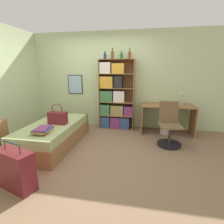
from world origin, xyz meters
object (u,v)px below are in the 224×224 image
object	(u,v)px
book_stack_on_bed	(43,130)
bottle_green	(105,56)
desk_chair	(169,132)
desk_lamp	(183,96)
handbag	(58,118)
bookcase	(114,98)
bottle_brown	(112,55)
bed	(55,134)
suitcase	(15,170)
bottle_clear	(121,56)
waste_bin	(165,129)
desk	(167,113)
bottle_blue	(130,55)

from	to	relation	value
book_stack_on_bed	bottle_green	distance (m)	2.47
book_stack_on_bed	desk_chair	bearing A→B (deg)	24.31
desk_chair	desk_lamp	bearing A→B (deg)	65.79
handbag	bookcase	bearing A→B (deg)	55.16
bottle_brown	desk_lamp	distance (m)	2.05
bed	suitcase	bearing A→B (deg)	-82.31
bottle_clear	book_stack_on_bed	bearing A→B (deg)	-119.67
handbag	bottle_brown	bearing A→B (deg)	56.52
waste_bin	bookcase	bearing A→B (deg)	171.12
bottle_brown	desk	size ratio (longest dim) A/B	0.21
bottle_green	bottle_blue	xyz separation A→B (m)	(0.63, 0.07, 0.02)
desk_lamp	handbag	bearing A→B (deg)	-153.95
bed	desk	world-z (taller)	desk
suitcase	desk	bearing A→B (deg)	49.31
bookcase	bottle_blue	world-z (taller)	bottle_blue
desk_lamp	waste_bin	size ratio (longest dim) A/B	1.36
bed	suitcase	world-z (taller)	suitcase
bookcase	bottle_green	size ratio (longest dim) A/B	9.82
waste_bin	desk	bearing A→B (deg)	69.46
book_stack_on_bed	bookcase	world-z (taller)	bookcase
bottle_brown	bottle_blue	size ratio (longest dim) A/B	1.08
bottle_brown	bottle_clear	world-z (taller)	bottle_brown
desk_chair	bottle_green	bearing A→B (deg)	151.60
bottle_clear	bed	bearing A→B (deg)	-131.42
book_stack_on_bed	bottle_brown	distance (m)	2.57
bottle_brown	desk	world-z (taller)	bottle_brown
handbag	bottle_clear	size ratio (longest dim) A/B	2.10
bottle_brown	bottle_blue	xyz separation A→B (m)	(0.44, 0.04, -0.01)
bottle_brown	desk_lamp	bearing A→B (deg)	-1.72
bookcase	bottle_blue	distance (m)	1.18
bookcase	bottle_blue	size ratio (longest dim) A/B	7.42
suitcase	bookcase	world-z (taller)	bookcase
bottle_green	bottle_clear	xyz separation A→B (m)	(0.41, 0.08, 0.01)
bed	bottle_brown	bearing A→B (deg)	53.11
book_stack_on_bed	bookcase	xyz separation A→B (m)	(0.96, 1.95, 0.30)
suitcase	waste_bin	world-z (taller)	suitcase
bottle_clear	desk_lamp	bearing A→B (deg)	-3.95
bottle_green	desk	size ratio (longest dim) A/B	0.15
desk_lamp	bottle_brown	bearing A→B (deg)	178.28
bed	waste_bin	bearing A→B (deg)	25.34
waste_bin	handbag	bearing A→B (deg)	-153.31
suitcase	bottle_brown	xyz separation A→B (m)	(0.82, 2.77, 1.69)
desk_chair	suitcase	bearing A→B (deg)	-139.87
bottle_clear	desk_chair	distance (m)	2.24
desk_lamp	desk_chair	bearing A→B (deg)	-114.21
desk	desk_chair	world-z (taller)	desk_chair
suitcase	book_stack_on_bed	bearing A→B (deg)	95.71
desk_chair	bed	bearing A→B (deg)	-169.17
suitcase	waste_bin	xyz separation A→B (m)	(2.24, 2.57, -0.16)
bottle_brown	desk_chair	distance (m)	2.36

